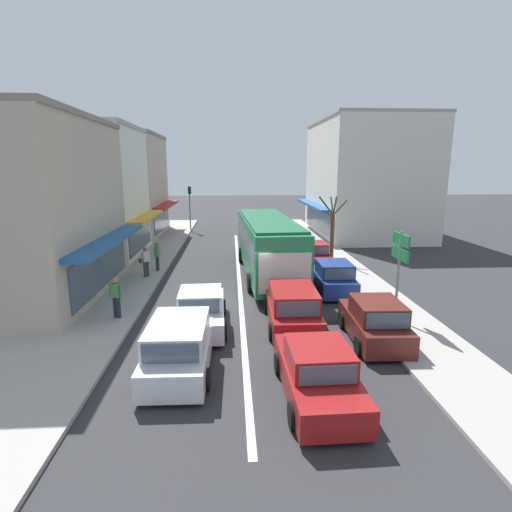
# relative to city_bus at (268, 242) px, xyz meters

# --- Properties ---
(ground_plane) EXTENTS (140.00, 140.00, 0.00)m
(ground_plane) POSITION_rel_city_bus_xyz_m (-1.60, -4.48, -1.88)
(ground_plane) COLOR #2D2D30
(lane_centre_line) EXTENTS (0.20, 28.00, 0.01)m
(lane_centre_line) POSITION_rel_city_bus_xyz_m (-1.60, -0.48, -1.88)
(lane_centre_line) COLOR silver
(lane_centre_line) RESTS_ON ground
(sidewalk_left) EXTENTS (5.20, 44.00, 0.14)m
(sidewalk_left) POSITION_rel_city_bus_xyz_m (-8.40, 1.52, -1.81)
(sidewalk_left) COLOR #A39E96
(sidewalk_left) RESTS_ON ground
(kerb_right) EXTENTS (2.80, 44.00, 0.12)m
(kerb_right) POSITION_rel_city_bus_xyz_m (4.60, 1.52, -1.82)
(kerb_right) COLOR #A39E96
(kerb_right) RESTS_ON ground
(shopfront_corner_near) EXTENTS (8.68, 9.44, 8.18)m
(shopfront_corner_near) POSITION_rel_city_bus_xyz_m (-11.78, -3.33, 2.20)
(shopfront_corner_near) COLOR #B2A38E
(shopfront_corner_near) RESTS_ON ground
(shopfront_mid_block) EXTENTS (8.39, 7.79, 8.59)m
(shopfront_mid_block) POSITION_rel_city_bus_xyz_m (-11.78, 5.40, 2.41)
(shopfront_mid_block) COLOR silver
(shopfront_mid_block) RESTS_ON ground
(shopfront_far_end) EXTENTS (8.38, 9.00, 8.72)m
(shopfront_far_end) POSITION_rel_city_bus_xyz_m (-11.78, 14.00, 2.47)
(shopfront_far_end) COLOR #B2A38E
(shopfront_far_end) RESTS_ON ground
(building_right_far) EXTENTS (9.41, 12.13, 10.00)m
(building_right_far) POSITION_rel_city_bus_xyz_m (9.88, 13.49, 3.11)
(building_right_far) COLOR silver
(building_right_far) RESTS_ON ground
(city_bus) EXTENTS (3.09, 10.96, 3.23)m
(city_bus) POSITION_rel_city_bus_xyz_m (0.00, 0.00, 0.00)
(city_bus) COLOR #237A4C
(city_bus) RESTS_ON ground
(wagon_adjacent_lane_trail) EXTENTS (2.00, 4.53, 1.58)m
(wagon_adjacent_lane_trail) POSITION_rel_city_bus_xyz_m (-3.57, -10.42, -1.14)
(wagon_adjacent_lane_trail) COLOR silver
(wagon_adjacent_lane_trail) RESTS_ON ground
(sedan_queue_gap_filler) EXTENTS (1.97, 4.24, 1.47)m
(sedan_queue_gap_filler) POSITION_rel_city_bus_xyz_m (0.22, -12.16, -1.22)
(sedan_queue_gap_filler) COLOR maroon
(sedan_queue_gap_filler) RESTS_ON ground
(wagon_behind_bus_near) EXTENTS (2.02, 4.54, 1.58)m
(wagon_behind_bus_near) POSITION_rel_city_bus_xyz_m (0.28, -7.33, -1.14)
(wagon_behind_bus_near) COLOR maroon
(wagon_behind_bus_near) RESTS_ON ground
(sedan_behind_bus_mid) EXTENTS (1.99, 4.25, 1.47)m
(sedan_behind_bus_mid) POSITION_rel_city_bus_xyz_m (-3.17, -7.24, -1.22)
(sedan_behind_bus_mid) COLOR silver
(sedan_behind_bus_mid) RESTS_ON ground
(parked_hatchback_kerb_front) EXTENTS (1.92, 3.76, 1.54)m
(parked_hatchback_kerb_front) POSITION_rel_city_bus_xyz_m (2.92, -8.88, -1.17)
(parked_hatchback_kerb_front) COLOR #561E19
(parked_hatchback_kerb_front) RESTS_ON ground
(parked_hatchback_kerb_second) EXTENTS (1.88, 3.73, 1.54)m
(parked_hatchback_kerb_second) POSITION_rel_city_bus_xyz_m (2.88, -3.28, -1.17)
(parked_hatchback_kerb_second) COLOR navy
(parked_hatchback_kerb_second) RESTS_ON ground
(parked_sedan_kerb_third) EXTENTS (1.95, 4.23, 1.47)m
(parked_sedan_kerb_third) POSITION_rel_city_bus_xyz_m (2.97, 2.03, -1.22)
(parked_sedan_kerb_third) COLOR maroon
(parked_sedan_kerb_third) RESTS_ON ground
(traffic_light_downstreet) EXTENTS (0.33, 0.24, 4.20)m
(traffic_light_downstreet) POSITION_rel_city_bus_xyz_m (-5.83, 16.17, 0.97)
(traffic_light_downstreet) COLOR gray
(traffic_light_downstreet) RESTS_ON ground
(directional_road_sign) EXTENTS (0.10, 1.40, 3.60)m
(directional_road_sign) POSITION_rel_city_bus_xyz_m (4.35, -7.26, 0.82)
(directional_road_sign) COLOR gray
(directional_road_sign) RESTS_ON ground
(street_tree_right) EXTENTS (1.81, 1.48, 4.24)m
(street_tree_right) POSITION_rel_city_bus_xyz_m (4.29, 2.66, 0.12)
(street_tree_right) COLOR brown
(street_tree_right) RESTS_ON ground
(pedestrian_with_handbag_near) EXTENTS (0.53, 0.57, 1.63)m
(pedestrian_with_handbag_near) POSITION_rel_city_bus_xyz_m (-6.63, -0.36, -0.81)
(pedestrian_with_handbag_near) COLOR #333338
(pedestrian_with_handbag_near) RESTS_ON sidewalk_left
(pedestrian_browsing_midblock) EXTENTS (0.26, 0.66, 1.63)m
(pedestrian_browsing_midblock) POSITION_rel_city_bus_xyz_m (-6.25, 1.00, -0.81)
(pedestrian_browsing_midblock) COLOR #232838
(pedestrian_browsing_midblock) RESTS_ON sidewalk_left
(pedestrian_far_walker) EXTENTS (0.54, 0.33, 1.63)m
(pedestrian_far_walker) POSITION_rel_city_bus_xyz_m (-6.51, -6.42, -0.81)
(pedestrian_far_walker) COLOR #232838
(pedestrian_far_walker) RESTS_ON sidewalk_left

